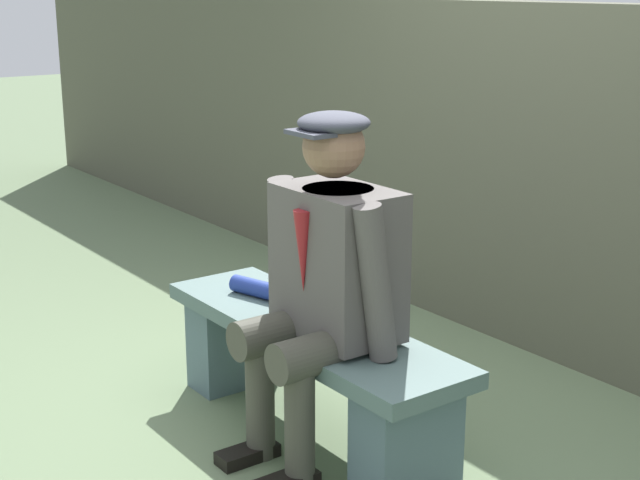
# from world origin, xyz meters

# --- Properties ---
(ground_plane) EXTENTS (30.00, 30.00, 0.00)m
(ground_plane) POSITION_xyz_m (0.00, 0.00, 0.00)
(ground_plane) COLOR #617654
(bench) EXTENTS (1.51, 0.43, 0.47)m
(bench) POSITION_xyz_m (0.00, 0.00, 0.30)
(bench) COLOR #4D6562
(bench) RESTS_ON ground
(seated_man) EXTENTS (0.64, 0.59, 1.31)m
(seated_man) POSITION_xyz_m (-0.18, 0.05, 0.73)
(seated_man) COLOR #524D4B
(seated_man) RESTS_ON ground
(rolled_magazine) EXTENTS (0.28, 0.14, 0.07)m
(rolled_magazine) POSITION_xyz_m (0.38, -0.01, 0.50)
(rolled_magazine) COLOR navy
(rolled_magazine) RESTS_ON bench
(stadium_wall) EXTENTS (12.00, 0.24, 1.66)m
(stadium_wall) POSITION_xyz_m (0.00, -1.48, 0.83)
(stadium_wall) COLOR #505240
(stadium_wall) RESTS_ON ground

